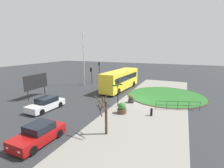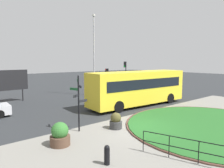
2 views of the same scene
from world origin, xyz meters
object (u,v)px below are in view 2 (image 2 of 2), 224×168
Objects in this scene: planter_near_signpost at (60,135)px; signpost_directional at (78,99)px; bollard_foreground at (107,155)px; bus_yellow at (138,87)px; traffic_light_near at (125,70)px; lamppost_tall at (94,53)px; traffic_light_far at (107,76)px; billboard_left at (7,81)px; planter_kerbside at (116,121)px.

signpost_directional is at bearing 33.68° from planter_near_signpost.
bus_yellow is (9.56, 7.09, 1.31)m from bollard_foreground.
bus_yellow is 8.15m from traffic_light_near.
planter_near_signpost is at bearing -131.92° from lamppost_tall.
planter_near_signpost reaches higher than bollard_foreground.
traffic_light_near reaches higher than traffic_light_far.
bus_yellow is at bearing 90.10° from traffic_light_far.
billboard_left reaches higher than planter_kerbside.
traffic_light_near is at bearing -13.51° from billboard_left.
traffic_light_near reaches higher than billboard_left.
bus_yellow reaches higher than planter_near_signpost.
planter_kerbside is (3.90, 0.16, -0.07)m from planter_near_signpost.
bus_yellow is 13.24m from billboard_left.
signpost_directional is at bearing -129.50° from lamppost_tall.
signpost_directional is 0.33× the size of bus_yellow.
planter_near_signpost is 1.17× the size of planter_kerbside.
bollard_foreground is 0.82× the size of planter_kerbside.
traffic_light_near is at bearing 43.94° from planter_kerbside.
bollard_foreground is 4.63m from planter_kerbside.
bus_yellow is 2.51× the size of billboard_left.
traffic_light_far is at bearing 42.52° from planter_near_signpost.
lamppost_tall is 15.98m from planter_near_signpost.
billboard_left is at bearing 94.72° from signpost_directional.
traffic_light_near reaches higher than planter_near_signpost.
lamppost_tall is at bearing -25.06° from traffic_light_near.
signpost_directional is at bearing 73.45° from bollard_foreground.
billboard_left is 13.58m from planter_near_signpost.
traffic_light_near is (4.61, 6.59, 1.28)m from bus_yellow.
lamppost_tall reaches higher than planter_near_signpost.
lamppost_tall is (8.36, 10.15, 3.17)m from signpost_directional.
traffic_light_near is 18.34m from planter_near_signpost.
signpost_directional is 13.76m from traffic_light_far.
lamppost_tall is 9.34× the size of planter_kerbside.
planter_kerbside is at bearing 2.38° from planter_near_signpost.
bus_yellow is at bearing -47.41° from billboard_left.
lamppost_tall reaches higher than planter_kerbside.
billboard_left is (-13.90, 2.84, -0.79)m from traffic_light_near.
traffic_light_far is at bearing 80.42° from bus_yellow.
traffic_light_near is at bearing 35.75° from planter_near_signpost.
traffic_light_near is 3.99× the size of planter_kerbside.
bollard_foreground is at bearing -135.75° from planter_kerbside.
planter_near_signpost is (-1.86, -1.24, -1.45)m from signpost_directional.
signpost_directional is 8.74m from bus_yellow.
bus_yellow is 10.97m from planter_near_signpost.
traffic_light_far is 3.19m from lamppost_tall.
signpost_directional is at bearing 20.61° from traffic_light_near.
traffic_light_far is 13.36m from planter_kerbside.
signpost_directional reaches higher than planter_kerbside.
bus_yellow is 6.99m from traffic_light_far.
lamppost_tall is at bearing 50.50° from signpost_directional.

